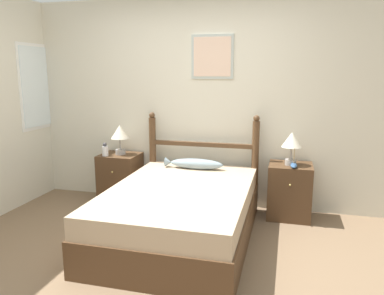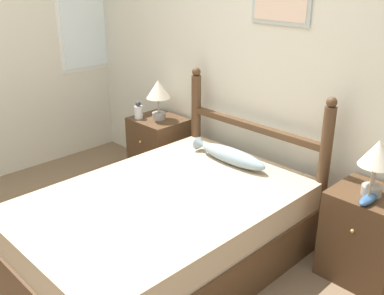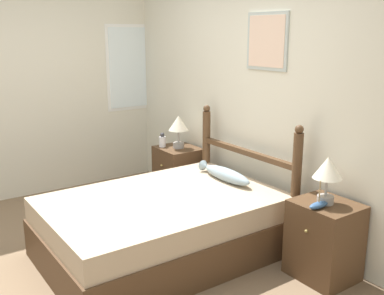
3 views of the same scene
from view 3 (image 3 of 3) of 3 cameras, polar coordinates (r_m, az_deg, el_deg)
name	(u,v)px [view 3 (image 3 of 3)]	position (r m, az deg, el deg)	size (l,w,h in m)	color
ground_plane	(95,268)	(3.98, -12.25, -14.71)	(16.00, 16.00, 0.00)	#7A6047
wall_back	(253,99)	(4.47, 7.76, 6.08)	(6.40, 0.08, 2.55)	beige
wall_left	(17,90)	(5.57, -21.35, 6.86)	(0.08, 6.40, 2.55)	beige
bed	(162,226)	(4.01, -3.78, -9.94)	(1.38, 2.01, 0.54)	#4C331E
headboard	(246,169)	(4.42, 6.85, -2.77)	(1.38, 0.08, 1.17)	#4C331E
nightstand_left	(178,174)	(5.25, -1.78, -3.34)	(0.48, 0.45, 0.63)	#4C331E
nightstand_right	(324,240)	(3.79, 16.43, -11.23)	(0.48, 0.45, 0.63)	#4C331E
table_lamp_left	(178,126)	(5.10, -1.73, 2.80)	(0.22, 0.22, 0.37)	gray
table_lamp_right	(327,171)	(3.57, 16.83, -2.91)	(0.22, 0.22, 0.37)	gray
bottle	(162,141)	(5.20, -3.78, 0.87)	(0.08, 0.08, 0.17)	white
model_boat	(319,205)	(3.54, 15.79, -7.00)	(0.07, 0.19, 0.22)	#335684
fish_pillow	(225,174)	(4.31, 4.23, -3.40)	(0.70, 0.15, 0.12)	#8499A3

